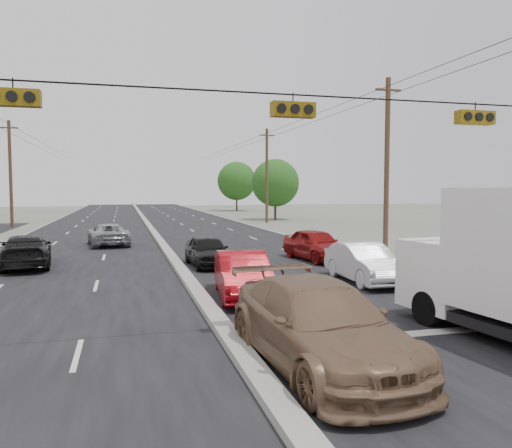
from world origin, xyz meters
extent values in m
plane|color=#606356|center=(0.00, 0.00, 0.00)|extent=(200.00, 200.00, 0.00)
cube|color=black|center=(0.00, 30.00, 0.00)|extent=(20.00, 160.00, 0.02)
cube|color=gray|center=(0.00, 30.00, 0.10)|extent=(0.50, 160.00, 0.20)
cylinder|color=#422D1E|center=(-12.50, 40.00, 5.00)|extent=(0.30, 0.30, 10.00)
cube|color=#422D1E|center=(-12.50, 40.00, 9.30)|extent=(1.60, 0.12, 0.12)
cylinder|color=#422D1E|center=(12.50, 15.00, 5.00)|extent=(0.30, 0.30, 10.00)
cube|color=#422D1E|center=(12.50, 15.00, 9.30)|extent=(1.60, 0.12, 0.12)
cylinder|color=#422D1E|center=(12.50, 40.00, 5.00)|extent=(0.30, 0.30, 10.00)
cube|color=#422D1E|center=(12.50, 40.00, 9.30)|extent=(1.60, 0.12, 0.12)
cylinder|color=black|center=(0.00, 0.00, 5.80)|extent=(25.00, 0.04, 0.04)
cube|color=#72590C|center=(-4.50, 0.00, 5.45)|extent=(1.05, 0.30, 0.35)
cube|color=#72590C|center=(1.50, 0.00, 5.45)|extent=(1.05, 0.30, 0.35)
cube|color=#72590C|center=(6.50, 0.00, 5.45)|extent=(1.05, 0.30, 0.35)
cylinder|color=#382619|center=(15.00, 45.00, 1.26)|extent=(0.28, 0.28, 2.52)
sphere|color=#164D14|center=(15.00, 45.00, 4.34)|extent=(5.60, 5.60, 5.60)
cylinder|color=#382619|center=(16.00, 70.00, 1.44)|extent=(0.28, 0.28, 2.88)
sphere|color=#164D14|center=(16.00, 70.00, 4.96)|extent=(6.40, 6.40, 6.40)
cube|color=white|center=(6.36, 0.53, 1.28)|extent=(2.69, 2.25, 1.84)
cylinder|color=black|center=(5.33, 0.14, 0.46)|extent=(0.42, 0.95, 0.92)
cylinder|color=black|center=(7.46, 0.42, 0.46)|extent=(0.42, 0.95, 0.92)
imported|color=brown|center=(1.40, -1.96, 0.85)|extent=(2.74, 5.99, 1.70)
imported|color=maroon|center=(1.40, 4.70, 0.75)|extent=(2.06, 4.70, 1.50)
imported|color=black|center=(1.40, 11.66, 0.72)|extent=(1.91, 4.28, 1.43)
imported|color=silver|center=(6.56, 6.12, 0.75)|extent=(1.73, 4.59, 1.50)
imported|color=#101451|center=(9.60, 5.21, 0.65)|extent=(1.88, 4.48, 1.29)
imported|color=maroon|center=(7.00, 12.20, 0.79)|extent=(2.46, 4.83, 1.58)
imported|color=black|center=(-6.70, 13.43, 0.75)|extent=(2.73, 5.41, 1.51)
imported|color=#929398|center=(-3.32, 21.87, 0.70)|extent=(2.92, 5.27, 1.39)
camera|label=1|loc=(-2.39, -11.19, 3.60)|focal=35.00mm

